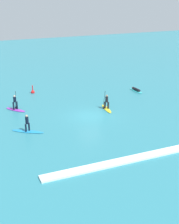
# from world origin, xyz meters

# --- Properties ---
(ground_plane) EXTENTS (120.00, 120.00, 0.00)m
(ground_plane) POSITION_xyz_m (0.00, 0.00, 0.00)
(ground_plane) COLOR teal
(ground_plane) RESTS_ON ground
(surfer_on_blue_board) EXTENTS (3.05, 2.39, 1.79)m
(surfer_on_blue_board) POSITION_xyz_m (-7.17, -1.40, 0.42)
(surfer_on_blue_board) COLOR #1E8CD1
(surfer_on_blue_board) RESTS_ON ground_plane
(surfer_on_yellow_board) EXTENTS (0.92, 2.98, 2.19)m
(surfer_on_yellow_board) POSITION_xyz_m (2.70, 1.30, 0.47)
(surfer_on_yellow_board) COLOR yellow
(surfer_on_yellow_board) RESTS_ON ground_plane
(surfer_on_purple_board) EXTENTS (2.24, 2.59, 2.15)m
(surfer_on_purple_board) POSITION_xyz_m (-7.10, 5.11, 0.44)
(surfer_on_purple_board) COLOR purple
(surfer_on_purple_board) RESTS_ON ground_plane
(surfer_on_teal_board) EXTENTS (0.87, 2.78, 0.43)m
(surfer_on_teal_board) POSITION_xyz_m (9.50, 6.06, 0.16)
(surfer_on_teal_board) COLOR #33C6CC
(surfer_on_teal_board) RESTS_ON ground_plane
(marker_buoy) EXTENTS (0.51, 0.51, 1.19)m
(marker_buoy) POSITION_xyz_m (-3.72, 10.70, 0.17)
(marker_buoy) COLOR red
(marker_buoy) RESTS_ON ground_plane
(wave_crest) EXTENTS (16.59, 0.90, 0.18)m
(wave_crest) POSITION_xyz_m (0.00, -10.23, 0.09)
(wave_crest) COLOR white
(wave_crest) RESTS_ON ground_plane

